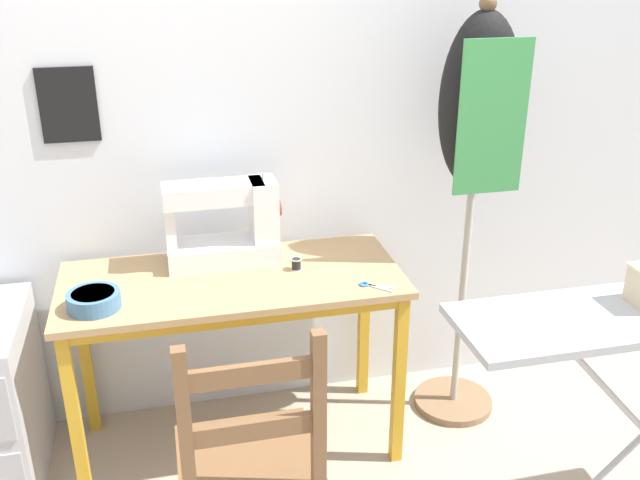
# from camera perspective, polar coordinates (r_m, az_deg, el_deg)

# --- Properties ---
(wall_back) EXTENTS (10.00, 0.06, 2.55)m
(wall_back) POSITION_cam_1_polar(r_m,az_deg,el_deg) (2.62, -8.51, 11.37)
(wall_back) COLOR silver
(wall_back) RESTS_ON ground_plane
(sewing_table) EXTENTS (1.18, 0.52, 0.71)m
(sewing_table) POSITION_cam_1_polar(r_m,az_deg,el_deg) (2.52, -6.91, -4.88)
(sewing_table) COLOR tan
(sewing_table) RESTS_ON ground_plane
(sewing_machine) EXTENTS (0.41, 0.17, 0.32)m
(sewing_machine) POSITION_cam_1_polar(r_m,az_deg,el_deg) (2.56, -7.33, 1.18)
(sewing_machine) COLOR white
(sewing_machine) RESTS_ON sewing_table
(fabric_bowl) EXTENTS (0.17, 0.17, 0.06)m
(fabric_bowl) POSITION_cam_1_polar(r_m,az_deg,el_deg) (2.37, -17.65, -4.59)
(fabric_bowl) COLOR teal
(fabric_bowl) RESTS_ON sewing_table
(scissors) EXTENTS (0.11, 0.10, 0.01)m
(scissors) POSITION_cam_1_polar(r_m,az_deg,el_deg) (2.41, 4.10, -3.65)
(scissors) COLOR silver
(scissors) RESTS_ON sewing_table
(thread_spool_near_machine) EXTENTS (0.04, 0.04, 0.04)m
(thread_spool_near_machine) POSITION_cam_1_polar(r_m,az_deg,el_deg) (2.52, -1.91, -1.95)
(thread_spool_near_machine) COLOR black
(thread_spool_near_machine) RESTS_ON sewing_table
(wooden_chair) EXTENTS (0.40, 0.38, 0.91)m
(wooden_chair) POSITION_cam_1_polar(r_m,az_deg,el_deg) (2.12, -5.63, -17.53)
(wooden_chair) COLOR brown
(wooden_chair) RESTS_ON ground_plane
(dress_form) EXTENTS (0.32, 0.32, 1.62)m
(dress_form) POSITION_cam_1_polar(r_m,az_deg,el_deg) (2.60, 12.47, 8.53)
(dress_form) COLOR #846647
(dress_form) RESTS_ON ground_plane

